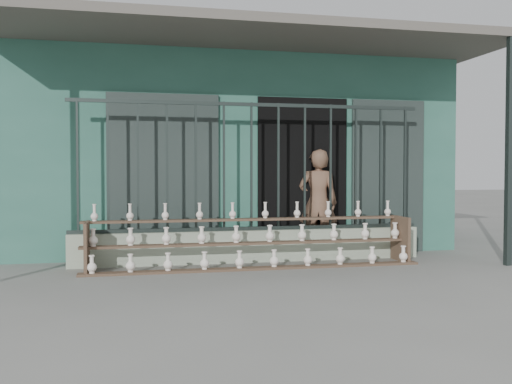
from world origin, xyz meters
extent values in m
plane|color=slate|center=(0.00, 0.00, 0.00)|extent=(60.00, 60.00, 0.00)
cube|color=#306656|center=(0.00, 4.30, 1.60)|extent=(7.00, 5.00, 3.20)
cube|color=black|center=(0.90, 1.82, 1.20)|extent=(1.40, 0.12, 2.40)
cube|color=#212C29|center=(-1.20, 1.78, 1.20)|extent=(1.60, 0.08, 2.40)
cube|color=#212C29|center=(2.30, 1.78, 1.20)|extent=(1.20, 0.08, 2.40)
cube|color=#59544C|center=(0.00, 1.20, 3.15)|extent=(7.40, 2.00, 0.12)
cube|color=#283330|center=(3.35, 0.25, 1.55)|extent=(0.08, 0.08, 3.10)
cube|color=#A8B79C|center=(0.00, 1.30, 0.23)|extent=(5.00, 0.20, 0.45)
cube|color=#283330|center=(-2.35, 1.30, 1.35)|extent=(0.03, 0.03, 1.80)
cube|color=#283330|center=(-1.96, 1.30, 1.35)|extent=(0.03, 0.03, 1.80)
cube|color=#283330|center=(-1.57, 1.30, 1.35)|extent=(0.03, 0.03, 1.80)
cube|color=#283330|center=(-1.18, 1.30, 1.35)|extent=(0.03, 0.03, 1.80)
cube|color=#283330|center=(-0.78, 1.30, 1.35)|extent=(0.03, 0.03, 1.80)
cube|color=#283330|center=(-0.39, 1.30, 1.35)|extent=(0.03, 0.03, 1.80)
cube|color=#283330|center=(0.00, 1.30, 1.35)|extent=(0.03, 0.03, 1.80)
cube|color=#283330|center=(0.39, 1.30, 1.35)|extent=(0.03, 0.03, 1.80)
cube|color=#283330|center=(0.78, 1.30, 1.35)|extent=(0.03, 0.03, 1.80)
cube|color=#283330|center=(1.17, 1.30, 1.35)|extent=(0.03, 0.03, 1.80)
cube|color=#283330|center=(1.57, 1.30, 1.35)|extent=(0.03, 0.03, 1.80)
cube|color=#283330|center=(1.96, 1.30, 1.35)|extent=(0.03, 0.03, 1.80)
cube|color=#283330|center=(2.35, 1.30, 1.35)|extent=(0.03, 0.03, 1.80)
cube|color=#283330|center=(0.00, 1.30, 2.22)|extent=(5.00, 0.04, 0.05)
cube|color=#283330|center=(0.00, 1.30, 0.47)|extent=(5.00, 0.04, 0.05)
cube|color=brown|center=(-0.06, 0.65, 0.01)|extent=(4.50, 0.18, 0.03)
cube|color=brown|center=(-0.06, 0.90, 0.32)|extent=(4.50, 0.18, 0.03)
cube|color=brown|center=(-0.06, 1.15, 0.61)|extent=(4.50, 0.18, 0.03)
cube|color=brown|center=(-2.21, 0.90, 0.32)|extent=(0.04, 0.55, 0.64)
cube|color=brown|center=(2.09, 0.90, 0.32)|extent=(0.04, 0.55, 0.64)
imported|color=brown|center=(1.11, 1.67, 0.81)|extent=(0.68, 0.55, 1.62)
camera|label=1|loc=(-1.66, -6.56, 1.27)|focal=40.00mm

